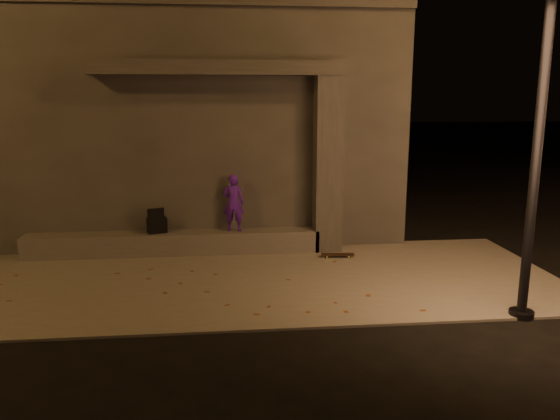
{
  "coord_description": "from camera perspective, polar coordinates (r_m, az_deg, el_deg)",
  "views": [
    {
      "loc": [
        -0.44,
        -7.32,
        3.24
      ],
      "look_at": [
        0.53,
        2.0,
        1.28
      ],
      "focal_mm": 35.0,
      "sensor_mm": 36.0,
      "label": 1
    }
  ],
  "objects": [
    {
      "name": "column",
      "position": [
        11.36,
        5.0,
        4.7
      ],
      "size": [
        0.55,
        0.55,
        3.6
      ],
      "primitive_type": "cube",
      "color": "#393734",
      "rests_on": "sidewalk"
    },
    {
      "name": "skateboard",
      "position": [
        11.11,
        6.04,
        -4.65
      ],
      "size": [
        0.68,
        0.23,
        0.07
      ],
      "rotation": [
        0.0,
        0.0,
        -0.08
      ],
      "color": "black",
      "rests_on": "sidewalk"
    },
    {
      "name": "backpack",
      "position": [
        11.44,
        -12.74,
        -1.43
      ],
      "size": [
        0.43,
        0.35,
        0.53
      ],
      "rotation": [
        0.0,
        0.0,
        0.32
      ],
      "color": "black",
      "rests_on": "ledge"
    },
    {
      "name": "sidewalk",
      "position": [
        9.87,
        -3.06,
        -7.24
      ],
      "size": [
        11.0,
        4.4,
        0.04
      ],
      "primitive_type": "cube",
      "color": "slate",
      "rests_on": "ground"
    },
    {
      "name": "ledge",
      "position": [
        11.51,
        -11.02,
        -3.38
      ],
      "size": [
        6.0,
        0.55,
        0.45
      ],
      "primitive_type": "cube",
      "color": "#56524E",
      "rests_on": "sidewalk"
    },
    {
      "name": "street_lamp_0",
      "position": [
        8.53,
        26.39,
        17.78
      ],
      "size": [
        0.36,
        0.36,
        7.61
      ],
      "color": "black",
      "rests_on": "ground"
    },
    {
      "name": "building",
      "position": [
        13.84,
        -8.34,
        9.09
      ],
      "size": [
        9.0,
        5.1,
        5.22
      ],
      "color": "#393734",
      "rests_on": "ground"
    },
    {
      "name": "skateboarder",
      "position": [
        11.28,
        -4.89,
        0.77
      ],
      "size": [
        0.47,
        0.34,
        1.19
      ],
      "primitive_type": "imported",
      "rotation": [
        0.0,
        0.0,
        3.01
      ],
      "color": "#4C189E",
      "rests_on": "ledge"
    },
    {
      "name": "ground",
      "position": [
        8.02,
        -2.31,
        -12.03
      ],
      "size": [
        120.0,
        120.0,
        0.0
      ],
      "primitive_type": "plane",
      "color": "black",
      "rests_on": "ground"
    },
    {
      "name": "canopy",
      "position": [
        11.13,
        -6.43,
        14.54
      ],
      "size": [
        5.0,
        0.7,
        0.28
      ],
      "primitive_type": "cube",
      "color": "#393734",
      "rests_on": "column"
    }
  ]
}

